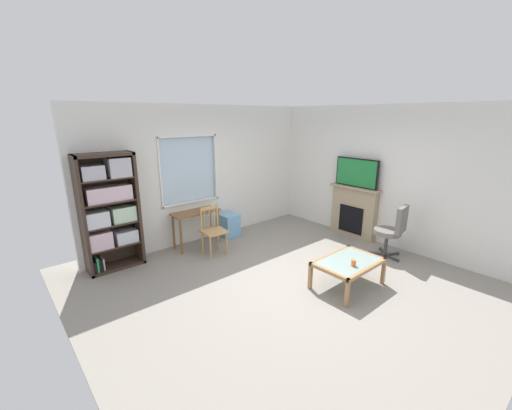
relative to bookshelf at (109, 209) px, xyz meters
The scene contains 12 objects.
ground 3.15m from the bookshelf, 47.99° to the right, with size 6.04×5.89×0.02m, color gray.
wall_back_with_window 2.06m from the bookshelf, ahead, with size 5.04×0.15×2.74m.
wall_right 5.08m from the bookshelf, 25.77° to the right, with size 0.12×5.09×2.74m, color silver.
bookshelf is the anchor object (origin of this frame).
desk_under_window 1.61m from the bookshelf, ahead, with size 0.94×0.40×0.73m.
wooden_chair 1.82m from the bookshelf, 21.16° to the right, with size 0.45×0.43×0.90m.
plastic_drawer_unit 2.51m from the bookshelf, ahead, with size 0.35×0.40×0.48m, color #72ADDB.
fireplace 4.79m from the bookshelf, 22.26° to the right, with size 0.26×1.11×1.09m.
tv 4.76m from the bookshelf, 22.34° to the right, with size 0.06×0.95×0.60m.
office_chair 4.94m from the bookshelf, 36.12° to the right, with size 0.57×0.58×1.00m.
coffee_table 3.94m from the bookshelf, 50.11° to the right, with size 1.02×0.70×0.43m.
sippy_cup 3.97m from the bookshelf, 52.51° to the right, with size 0.07×0.07×0.09m, color orange.
Camera 1 is at (-3.41, -3.19, 2.53)m, focal length 22.33 mm.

